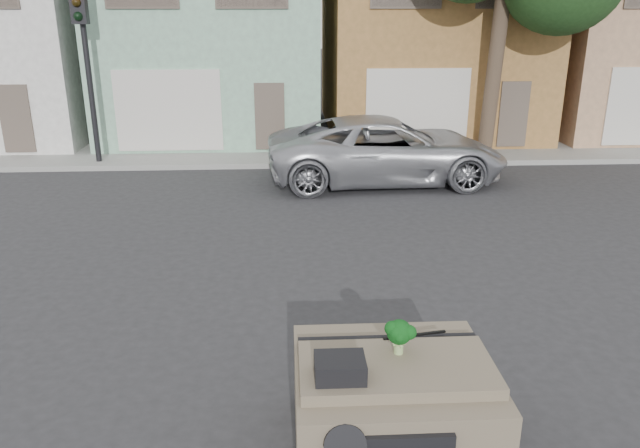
{
  "coord_description": "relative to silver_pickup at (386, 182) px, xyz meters",
  "views": [
    {
      "loc": [
        -1.04,
        -8.41,
        4.45
      ],
      "look_at": [
        -0.56,
        0.5,
        1.3
      ],
      "focal_mm": 35.0,
      "sensor_mm": 36.0,
      "label": 1
    }
  ],
  "objects": [
    {
      "name": "tree_near",
      "position": [
        3.43,
        2.34,
        4.25
      ],
      "size": [
        4.4,
        4.0,
        8.5
      ],
      "primitive_type": "cube",
      "color": "#1E3F19",
      "rests_on": "ground"
    },
    {
      "name": "sidewalk",
      "position": [
        -1.57,
        3.04,
        0.07
      ],
      "size": [
        40.0,
        3.0,
        0.15
      ],
      "primitive_type": "cube",
      "color": "gray",
      "rests_on": "ground"
    },
    {
      "name": "traffic_signal",
      "position": [
        -8.07,
        2.04,
        2.55
      ],
      "size": [
        0.4,
        0.4,
        5.1
      ],
      "primitive_type": "cube",
      "color": "black",
      "rests_on": "ground"
    },
    {
      "name": "ground_plane",
      "position": [
        -1.57,
        -7.46,
        0.0
      ],
      "size": [
        120.0,
        120.0,
        0.0
      ],
      "primitive_type": "plane",
      "color": "#303033",
      "rests_on": "ground"
    },
    {
      "name": "car_dashboard",
      "position": [
        -1.57,
        -10.46,
        0.56
      ],
      "size": [
        2.0,
        1.8,
        1.12
      ],
      "primitive_type": "cube",
      "color": "#726551",
      "rests_on": "ground"
    },
    {
      "name": "townhouse_tan",
      "position": [
        2.43,
        7.04,
        3.77
      ],
      "size": [
        7.2,
        8.2,
        7.55
      ],
      "primitive_type": "cube",
      "color": "#9F6F3B",
      "rests_on": "ground"
    },
    {
      "name": "silver_pickup",
      "position": [
        0.0,
        0.0,
        0.0
      ],
      "size": [
        6.3,
        3.11,
        1.72
      ],
      "primitive_type": "imported",
      "rotation": [
        0.0,
        0.0,
        1.61
      ],
      "color": "#B5B7BE",
      "rests_on": "ground"
    },
    {
      "name": "instrument_hump",
      "position": [
        -2.15,
        -10.81,
        1.22
      ],
      "size": [
        0.48,
        0.38,
        0.2
      ],
      "primitive_type": "cube",
      "color": "black",
      "rests_on": "car_dashboard"
    },
    {
      "name": "wiper_arm",
      "position": [
        -1.29,
        -10.08,
        1.13
      ],
      "size": [
        0.69,
        0.15,
        0.02
      ],
      "primitive_type": "cube",
      "rotation": [
        0.0,
        0.0,
        0.17
      ],
      "color": "black",
      "rests_on": "car_dashboard"
    },
    {
      "name": "townhouse_beige",
      "position": [
        9.93,
        7.04,
        3.77
      ],
      "size": [
        7.2,
        8.2,
        7.55
      ],
      "primitive_type": "cube",
      "color": "tan",
      "rests_on": "ground"
    },
    {
      "name": "townhouse_mint",
      "position": [
        -5.07,
        7.04,
        3.77
      ],
      "size": [
        7.2,
        8.2,
        7.55
      ],
      "primitive_type": "cube",
      "color": "#8DBC9F",
      "rests_on": "ground"
    },
    {
      "name": "broccoli",
      "position": [
        -1.52,
        -10.42,
        1.31
      ],
      "size": [
        0.41,
        0.41,
        0.38
      ],
      "primitive_type": "cube",
      "rotation": [
        0.0,
        0.0,
        5.82
      ],
      "color": "#0A3A0F",
      "rests_on": "car_dashboard"
    }
  ]
}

